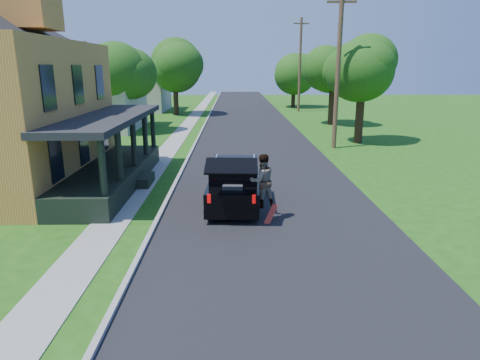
{
  "coord_description": "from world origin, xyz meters",
  "views": [
    {
      "loc": [
        -1.42,
        -12.54,
        5.12
      ],
      "look_at": [
        -1.19,
        3.0,
        1.0
      ],
      "focal_mm": 32.0,
      "sensor_mm": 36.0,
      "label": 1
    }
  ],
  "objects_px": {
    "black_suv": "(234,184)",
    "tree_right_near": "(362,66)",
    "utility_pole_near": "(338,70)",
    "skateboarder": "(262,181)"
  },
  "relations": [
    {
      "from": "skateboarder",
      "to": "utility_pole_near",
      "type": "height_order",
      "value": "utility_pole_near"
    },
    {
      "from": "black_suv",
      "to": "skateboarder",
      "type": "bearing_deg",
      "value": -56.36
    },
    {
      "from": "black_suv",
      "to": "tree_right_near",
      "type": "distance_m",
      "value": 16.92
    },
    {
      "from": "tree_right_near",
      "to": "utility_pole_near",
      "type": "relative_size",
      "value": 0.8
    },
    {
      "from": "black_suv",
      "to": "utility_pole_near",
      "type": "height_order",
      "value": "utility_pole_near"
    },
    {
      "from": "black_suv",
      "to": "skateboarder",
      "type": "xyz_separation_m",
      "value": [
        0.94,
        -1.56,
        0.54
      ]
    },
    {
      "from": "skateboarder",
      "to": "utility_pole_near",
      "type": "relative_size",
      "value": 0.19
    },
    {
      "from": "black_suv",
      "to": "tree_right_near",
      "type": "height_order",
      "value": "tree_right_near"
    },
    {
      "from": "skateboarder",
      "to": "tree_right_near",
      "type": "distance_m",
      "value": 17.68
    },
    {
      "from": "utility_pole_near",
      "to": "skateboarder",
      "type": "bearing_deg",
      "value": -109.51
    }
  ]
}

